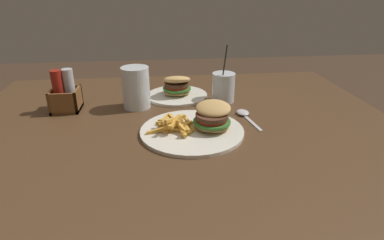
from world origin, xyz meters
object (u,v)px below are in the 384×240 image
Objects in this scene: beer_glass at (136,89)px; meal_plate_far at (177,90)px; juice_glass at (223,88)px; meal_plate_near at (199,125)px; condiment_caddy at (65,95)px; spoon at (244,114)px.

beer_glass reaches higher than meal_plate_far.
juice_glass reaches higher than beer_glass.
meal_plate_far is (-0.04, 0.31, 0.01)m from meal_plate_near.
beer_glass is 1.01× the size of condiment_caddy.
meal_plate_near is at bearing -27.42° from condiment_caddy.
meal_plate_near is 0.48m from condiment_caddy.
beer_glass is 0.68× the size of juice_glass.
spoon is at bearing -44.15° from meal_plate_far.
condiment_caddy is (-0.24, -0.00, -0.01)m from beer_glass.
spoon is at bearing -10.91° from condiment_caddy.
meal_plate_far is (-0.16, 0.06, -0.02)m from juice_glass.
juice_glass is (0.12, 0.25, 0.03)m from meal_plate_near.
meal_plate_near is at bearing -115.98° from juice_glass.
juice_glass is at bearing 2.71° from condiment_caddy.
beer_glass is at bearing 62.33° from spoon.
meal_plate_far is at bearing 36.10° from spoon.
beer_glass is 0.24m from condiment_caddy.
beer_glass is 0.88× the size of spoon.
beer_glass is at bearing 130.48° from meal_plate_near.
meal_plate_near is 0.29m from beer_glass.
meal_plate_near is 1.33× the size of meal_plate_far.
meal_plate_near is at bearing 113.75° from spoon.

